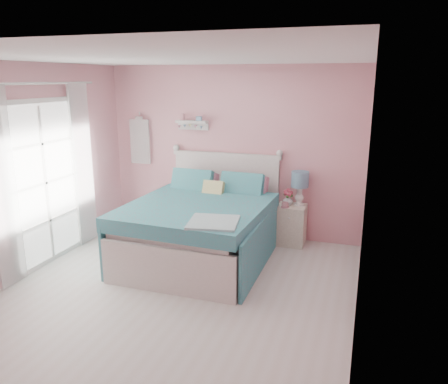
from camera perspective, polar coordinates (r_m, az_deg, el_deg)
The scene contains 13 objects.
floor at distance 5.16m, azimuth -6.79°, elevation -13.24°, with size 4.50×4.50×0.00m, color beige.
room_shell at distance 4.63m, azimuth -7.38°, elevation 4.35°, with size 4.50×4.50×4.50m.
bed at distance 5.97m, azimuth -2.93°, elevation -4.74°, with size 1.81×2.25×1.29m.
nightstand at distance 6.55m, azimuth 8.76°, elevation -4.24°, with size 0.41×0.41×0.60m.
table_lamp at distance 6.41m, azimuth 9.89°, elevation 1.31°, with size 0.25×0.25×0.50m.
vase at distance 6.45m, azimuth 8.33°, elevation -1.06°, with size 0.15×0.15×0.15m, color silver.
teacup at distance 6.34m, azimuth 7.98°, elevation -1.67°, with size 0.10×0.10×0.08m, color pink.
roses at distance 6.42m, azimuth 8.35°, elevation -0.07°, with size 0.14×0.11×0.12m.
wall_shelf at distance 6.85m, azimuth -4.18°, elevation 9.01°, with size 0.50×0.15×0.25m.
hanging_dress at distance 7.28m, azimuth -10.92°, elevation 6.48°, with size 0.34×0.03×0.72m, color white.
french_door at distance 6.15m, azimuth -22.33°, elevation 1.05°, with size 0.04×1.32×2.16m.
curtain_near at distance 5.56m, azimuth -26.97°, elevation 0.34°, with size 0.04×0.40×2.32m, color white.
curtain_far at distance 6.66m, azimuth -17.96°, elevation 3.36°, with size 0.04×0.40×2.32m, color white.
Camera 1 is at (2.00, -4.10, 2.40)m, focal length 35.00 mm.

